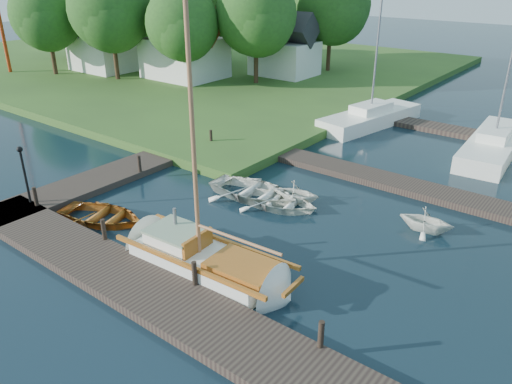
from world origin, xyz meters
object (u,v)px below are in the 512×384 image
Objects in this scene: tender_d at (427,218)px; tree_5 at (140,7)px; marina_boat_2 at (494,143)px; house_a at (184,47)px; marina_boat_0 at (370,116)px; mooring_post_3 at (321,334)px; tree_3 at (256,13)px; tree_0 at (46,13)px; house_b at (105,44)px; house_c at (285,50)px; mooring_post_2 at (194,273)px; tender_b at (296,191)px; mooring_post_5 at (211,137)px; mooring_post_1 at (104,229)px; tree_1 at (110,8)px; mooring_post_4 at (139,164)px; lamp_post at (23,167)px; mooring_post_0 at (35,196)px; tree_7 at (332,3)px; tree_2 at (183,22)px; sailboat at (208,264)px; tender_a at (254,189)px; tree_6 at (68,4)px.

tender_d is 0.25× the size of tree_5.
marina_boat_2 reaches higher than house_a.
marina_boat_0 is (-7.82, 11.18, 0.05)m from tender_d.
tree_3 is at bearing 130.95° from mooring_post_3.
tree_0 reaches higher than house_a.
house_b is 1.10× the size of house_c.
marina_boat_0 is 7.51m from marina_boat_2.
mooring_post_2 is 28.24m from tree_3.
house_c is 0.60× the size of tree_3.
tender_b is at bearing -47.65° from tree_3.
tender_b is (7.38, -2.72, -0.16)m from mooring_post_5.
marina_boat_0 is at bearing -32.53° from house_c.
marina_boat_0 is (0.87, 19.43, -0.12)m from mooring_post_1.
tree_1 is 1.14× the size of tree_5.
tree_1 is (-25.50, 17.05, 5.39)m from mooring_post_2.
mooring_post_4 is 5.23m from lamp_post.
marina_boat_0 is at bearing 74.54° from mooring_post_0.
tree_7 reaches higher than mooring_post_4.
tree_5 reaches higher than tender_d.
mooring_post_5 is 0.10× the size of tree_0.
tree_2 reaches higher than mooring_post_0.
marina_boat_0 is at bearing 6.20° from tree_1.
mooring_post_2 is at bearing -25.54° from tree_0.
mooring_post_3 is 33.50m from house_a.
tree_5 reaches higher than tender_b.
mooring_post_3 is 36.31m from tree_7.
mooring_post_5 is 7.86m from tender_b.
mooring_post_4 is 0.13× the size of house_a.
tree_1 is at bearing 144.36° from sailboat.
tree_3 is (-14.37, 15.77, 5.27)m from tender_b.
tree_0 reaches higher than mooring_post_5.
mooring_post_1 is 31.28m from tree_0.
tree_7 is (-13.50, 31.05, 5.50)m from mooring_post_2.
mooring_post_0 is at bearing -81.76° from tree_7.
marina_boat_0 is 1.49× the size of tree_5.
mooring_post_4 is 0.19× the size of tender_a.
mooring_post_2 and mooring_post_4 have the same top height.
tree_0 is at bearing 150.86° from mooring_post_1.
mooring_post_0 is 9.01m from tender_a.
mooring_post_0 is 0.13× the size of house_a.
tree_6 is (-16.00, 0.05, 2.68)m from house_a.
sailboat is (-4.92, 1.05, -0.36)m from mooring_post_3.
tree_5 is at bearing 139.23° from sailboat.
sailboat is 1.70× the size of house_b.
tender_d is at bearing -7.88° from mooring_post_5.
house_a is (-18.71, 14.49, 2.53)m from tender_a.
mooring_post_0 is at bearing -33.78° from tree_0.
tree_6 reaches higher than tender_d.
mooring_post_2 reaches higher than tender_a.
mooring_post_4 is (-8.50, 5.00, 0.00)m from mooring_post_2.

